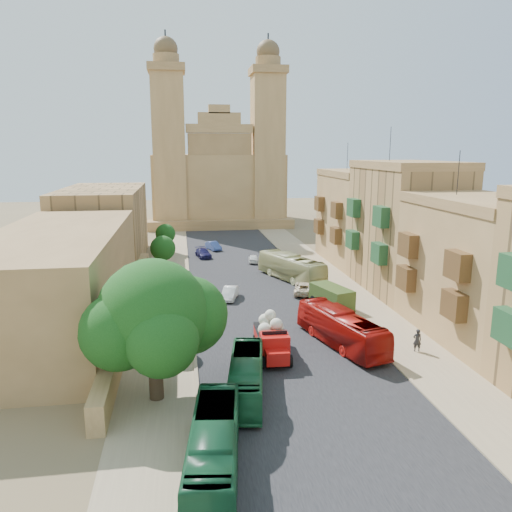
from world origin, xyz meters
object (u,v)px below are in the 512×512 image
object	(u,v)px
street_tree_a	(153,309)
car_dkblue	(203,253)
bus_green_north	(246,377)
car_blue_b	(213,246)
pedestrian_c	(340,297)
car_white_b	(253,258)
ficus_tree	(155,318)
bus_red_east	(341,328)
car_cream	(304,288)
church	(218,177)
bus_green_south	(214,448)
bus_cream_east	(291,268)
car_blue_a	(272,338)
pedestrian_a	(417,340)
car_white_a	(230,293)
olive_pickup	(332,297)
street_tree_b	(159,274)
street_tree_d	(165,234)
red_truck	(272,337)
street_tree_c	(163,248)

from	to	relation	value
street_tree_a	car_dkblue	bearing A→B (deg)	80.89
bus_green_north	car_blue_b	bearing A→B (deg)	98.03
pedestrian_c	car_white_b	bearing A→B (deg)	-153.93
ficus_tree	bus_red_east	size ratio (longest dim) A/B	0.88
ficus_tree	car_dkblue	size ratio (longest dim) A/B	2.07
car_cream	car_blue_b	distance (m)	26.39
church	pedestrian_c	xyz separation A→B (m)	(7.50, -58.18, -8.69)
bus_green_south	bus_green_north	size ratio (longest dim) A/B	1.10
bus_green_north	car_cream	world-z (taller)	bus_green_north
bus_cream_east	car_blue_a	world-z (taller)	bus_cream_east
pedestrian_a	bus_red_east	bearing A→B (deg)	-13.91
bus_green_south	car_white_a	size ratio (longest dim) A/B	2.52
car_dkblue	car_blue_b	xyz separation A→B (m)	(1.80, 5.15, 0.01)
street_tree_a	car_white_a	xyz separation A→B (m)	(7.00, 12.07, -2.55)
bus_green_north	car_blue_a	distance (m)	8.10
car_white_a	pedestrian_c	size ratio (longest dim) A/B	2.28
olive_pickup	ficus_tree	bearing A→B (deg)	-134.87
car_white_a	street_tree_b	bearing A→B (deg)	-163.70
car_dkblue	car_white_b	distance (m)	7.87
bus_green_south	car_cream	bearing A→B (deg)	75.42
olive_pickup	car_dkblue	xyz separation A→B (m)	(-11.23, 24.85, -0.37)
car_dkblue	pedestrian_a	xyz separation A→B (m)	(14.38, -36.40, 0.27)
ficus_tree	car_cream	distance (m)	25.74
bus_green_north	car_cream	xyz separation A→B (m)	(9.00, 21.17, -0.57)
street_tree_d	car_white_b	size ratio (longest dim) A/B	1.38
street_tree_d	bus_green_south	xyz separation A→B (m)	(3.50, -51.80, -1.66)
car_white_a	car_blue_b	world-z (taller)	car_blue_b
street_tree_a	bus_red_east	size ratio (longest dim) A/B	0.48
bus_red_east	car_dkblue	world-z (taller)	bus_red_east
car_cream	pedestrian_a	world-z (taller)	pedestrian_a
car_cream	bus_cream_east	bearing A→B (deg)	-72.91
church	bus_green_south	distance (m)	83.08
car_cream	car_blue_b	bearing A→B (deg)	-56.84
red_truck	car_white_a	distance (m)	14.86
church	car_white_a	size ratio (longest dim) A/B	9.70
ficus_tree	church	bearing A→B (deg)	82.80
bus_green_north	street_tree_c	bearing A→B (deg)	109.86
church	street_tree_c	world-z (taller)	church
street_tree_a	pedestrian_a	world-z (taller)	street_tree_a
bus_red_east	olive_pickup	bearing A→B (deg)	-118.16
red_truck	bus_red_east	xyz separation A→B (m)	(5.67, 1.14, -0.06)
church	bus_red_east	xyz separation A→B (m)	(4.33, -68.15, -8.13)
street_tree_d	car_dkblue	bearing A→B (deg)	-30.88
red_truck	street_tree_d	bearing A→B (deg)	102.61
car_dkblue	church	bearing A→B (deg)	71.89
red_truck	car_blue_b	bearing A→B (deg)	92.24
street_tree_c	olive_pickup	world-z (taller)	street_tree_c
ficus_tree	car_blue_b	xyz separation A→B (m)	(6.49, 46.00, -4.54)
church	street_tree_b	bearing A→B (deg)	-100.38
car_cream	car_dkblue	bearing A→B (deg)	-48.41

